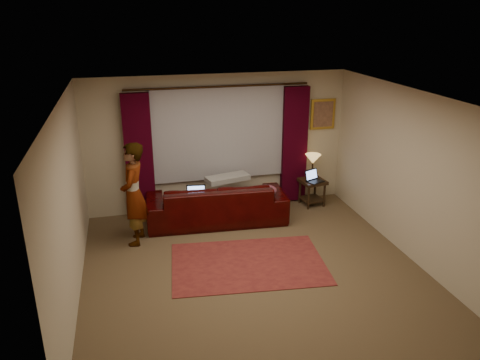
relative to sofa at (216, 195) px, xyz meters
name	(u,v)px	position (x,y,z in m)	size (l,w,h in m)	color
floor	(253,269)	(0.19, -1.81, -0.51)	(5.00, 5.00, 0.01)	brown
ceiling	(255,98)	(0.19, -1.81, 2.09)	(5.00, 5.00, 0.02)	silver
wall_back	(218,143)	(0.19, 0.69, 0.79)	(5.00, 0.02, 2.60)	#C1B596
wall_front	(326,284)	(0.19, -4.31, 0.79)	(5.00, 0.02, 2.60)	#C1B596
wall_left	(68,206)	(-2.31, -1.81, 0.79)	(0.02, 5.00, 2.60)	#C1B596
wall_right	(410,175)	(2.69, -1.81, 0.79)	(0.02, 5.00, 2.60)	#C1B596
sheer_curtain	(219,133)	(0.19, 0.63, 0.99)	(2.50, 0.05, 1.80)	#9D9EA5
drape_left	(139,156)	(-1.31, 0.58, 0.67)	(0.50, 0.14, 2.30)	#30010E
drape_right	(294,145)	(1.69, 0.58, 0.67)	(0.50, 0.14, 2.30)	#30010E
curtain_rod	(219,87)	(0.19, 0.58, 1.87)	(0.04, 0.04, 3.40)	black
picture_frame	(323,114)	(2.29, 0.66, 1.24)	(0.50, 0.04, 0.60)	gold
sofa	(216,195)	(0.00, 0.00, 0.00)	(2.52, 1.09, 1.02)	black
throw_blanket	(227,164)	(0.26, 0.21, 0.51)	(0.81, 0.32, 0.09)	gray
clothing_pile	(264,191)	(0.84, -0.25, 0.10)	(0.46, 0.35, 0.19)	#763B50
laptop_sofa	(196,195)	(-0.40, -0.18, 0.12)	(0.34, 0.37, 0.25)	black
area_rug	(248,263)	(0.16, -1.65, -0.50)	(2.34, 1.56, 0.01)	maroon
end_table	(312,192)	(1.99, 0.28, -0.24)	(0.46, 0.46, 0.53)	black
tiffany_lamp	(313,166)	(2.02, 0.39, 0.27)	(0.31, 0.31, 0.49)	olive
laptop_table	(316,176)	(2.00, 0.17, 0.13)	(0.31, 0.34, 0.23)	black
person	(134,194)	(-1.47, -0.48, 0.36)	(0.51, 0.51, 1.73)	gray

